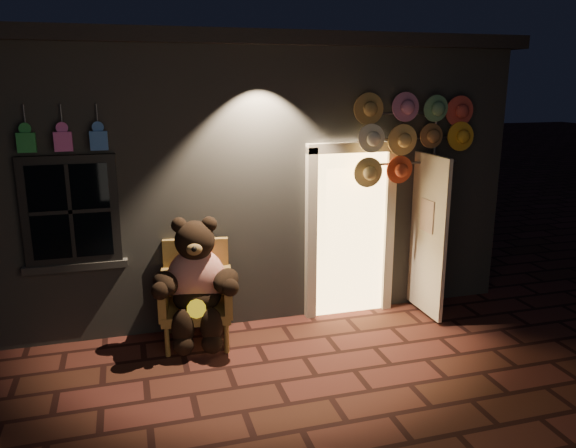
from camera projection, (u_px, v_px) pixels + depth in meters
name	position (u px, v px, depth m)	size (l,w,h in m)	color
ground	(277.00, 382.00, 5.58)	(60.00, 60.00, 0.00)	#53251F
shop_building	(211.00, 157.00, 8.87)	(7.30, 5.95, 3.51)	slate
wicker_armchair	(197.00, 293.00, 6.38)	(0.88, 0.81, 1.14)	#AB8842
teddy_bear	(196.00, 282.00, 6.20)	(1.03, 0.86, 1.43)	red
hat_rack	(411.00, 136.00, 6.77)	(1.56, 0.22, 2.75)	#59595E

